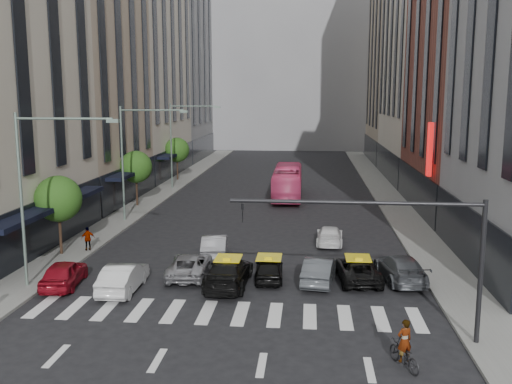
% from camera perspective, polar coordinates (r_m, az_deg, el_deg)
% --- Properties ---
extents(ground, '(160.00, 160.00, 0.00)m').
position_cam_1_polar(ground, '(25.73, -3.32, -13.22)').
color(ground, black).
rests_on(ground, ground).
extents(sidewalk_left, '(3.00, 96.00, 0.15)m').
position_cam_1_polar(sidewalk_left, '(56.41, -10.30, -0.62)').
color(sidewalk_left, slate).
rests_on(sidewalk_left, ground).
extents(sidewalk_right, '(3.00, 96.00, 0.15)m').
position_cam_1_polar(sidewalk_right, '(54.89, 13.50, -1.01)').
color(sidewalk_right, slate).
rests_on(sidewalk_right, ground).
extents(building_left_b, '(8.00, 16.00, 24.00)m').
position_cam_1_polar(building_left_b, '(55.45, -16.84, 11.34)').
color(building_left_b, tan).
rests_on(building_left_b, ground).
extents(building_left_c, '(8.00, 20.00, 36.00)m').
position_cam_1_polar(building_left_c, '(72.87, -11.57, 15.79)').
color(building_left_c, beige).
rests_on(building_left_c, ground).
extents(building_left_d, '(8.00, 18.00, 30.00)m').
position_cam_1_polar(building_left_d, '(90.94, -7.96, 12.74)').
color(building_left_d, gray).
rests_on(building_left_d, ground).
extents(building_right_b, '(8.00, 18.00, 26.00)m').
position_cam_1_polar(building_right_b, '(52.24, 20.66, 12.36)').
color(building_right_b, brown).
rests_on(building_right_b, ground).
extents(building_right_c, '(8.00, 20.00, 40.00)m').
position_cam_1_polar(building_right_c, '(71.39, 16.88, 17.33)').
color(building_right_c, beige).
rests_on(building_right_c, ground).
extents(building_right_d, '(8.00, 18.00, 28.00)m').
position_cam_1_polar(building_right_d, '(89.51, 14.26, 11.95)').
color(building_right_d, tan).
rests_on(building_right_d, ground).
extents(building_far, '(30.00, 10.00, 36.00)m').
position_cam_1_polar(building_far, '(108.77, 3.54, 13.88)').
color(building_far, gray).
rests_on(building_far, ground).
extents(tree_near, '(2.88, 2.88, 4.95)m').
position_cam_1_polar(tree_near, '(37.36, -19.16, -0.65)').
color(tree_near, black).
rests_on(tree_near, sidewalk_left).
extents(tree_mid, '(2.88, 2.88, 4.95)m').
position_cam_1_polar(tree_mid, '(52.17, -11.92, 2.48)').
color(tree_mid, black).
rests_on(tree_mid, sidewalk_left).
extents(tree_far, '(2.88, 2.88, 4.95)m').
position_cam_1_polar(tree_far, '(67.52, -7.91, 4.19)').
color(tree_far, black).
rests_on(tree_far, sidewalk_left).
extents(streetlamp_near, '(5.38, 0.25, 9.00)m').
position_cam_1_polar(streetlamp_near, '(30.92, -20.99, 1.41)').
color(streetlamp_near, gray).
rests_on(streetlamp_near, sidewalk_left).
extents(streetlamp_mid, '(5.38, 0.25, 9.00)m').
position_cam_1_polar(streetlamp_mid, '(45.71, -12.13, 4.32)').
color(streetlamp_mid, gray).
rests_on(streetlamp_mid, sidewalk_left).
extents(streetlamp_far, '(5.38, 0.25, 9.00)m').
position_cam_1_polar(streetlamp_far, '(61.11, -7.63, 5.75)').
color(streetlamp_far, gray).
rests_on(streetlamp_far, sidewalk_left).
extents(traffic_signal, '(10.10, 0.20, 6.00)m').
position_cam_1_polar(traffic_signal, '(23.44, 15.16, -4.32)').
color(traffic_signal, black).
rests_on(traffic_signal, ground).
extents(liberty_sign, '(0.30, 0.70, 4.00)m').
position_cam_1_polar(liberty_sign, '(44.51, 16.98, 4.10)').
color(liberty_sign, red).
rests_on(liberty_sign, ground).
extents(car_red, '(2.16, 4.34, 1.42)m').
position_cam_1_polar(car_red, '(32.02, -18.66, -7.72)').
color(car_red, maroon).
rests_on(car_red, ground).
extents(car_white_front, '(1.60, 4.48, 1.47)m').
position_cam_1_polar(car_white_front, '(30.47, -13.13, -8.29)').
color(car_white_front, silver).
rests_on(car_white_front, ground).
extents(car_silver, '(2.46, 4.84, 1.31)m').
position_cam_1_polar(car_silver, '(32.18, -6.68, -7.28)').
color(car_silver, gray).
rests_on(car_silver, ground).
extents(taxi_left, '(2.28, 5.30, 1.52)m').
position_cam_1_polar(taxi_left, '(30.39, -2.77, -8.04)').
color(taxi_left, black).
rests_on(taxi_left, ground).
extents(taxi_center, '(1.68, 3.79, 1.27)m').
position_cam_1_polar(taxi_center, '(31.39, 1.32, -7.69)').
color(taxi_center, black).
rests_on(taxi_center, ground).
extents(car_grey_mid, '(2.08, 4.50, 1.43)m').
position_cam_1_polar(car_grey_mid, '(31.14, 6.36, -7.74)').
color(car_grey_mid, '#404448').
rests_on(car_grey_mid, ground).
extents(taxi_right, '(2.52, 4.79, 1.29)m').
position_cam_1_polar(taxi_right, '(31.70, 10.13, -7.65)').
color(taxi_right, black).
rests_on(taxi_right, ground).
extents(car_grey_curb, '(2.67, 5.18, 1.44)m').
position_cam_1_polar(car_grey_curb, '(32.18, 14.26, -7.40)').
color(car_grey_curb, '#44474C').
rests_on(car_grey_curb, ground).
extents(car_row2_left, '(1.98, 4.46, 1.42)m').
position_cam_1_polar(car_row2_left, '(35.84, -4.16, -5.38)').
color(car_row2_left, '#ABABB0').
rests_on(car_row2_left, ground).
extents(car_row2_right, '(1.90, 4.29, 1.23)m').
position_cam_1_polar(car_row2_right, '(39.08, 7.37, -4.31)').
color(car_row2_right, white).
rests_on(car_row2_right, ground).
extents(bus, '(2.74, 11.26, 3.13)m').
position_cam_1_polar(bus, '(55.95, 3.18, 0.99)').
color(bus, '#EB457C').
rests_on(bus, ground).
extents(motorcycle, '(1.40, 2.02, 1.01)m').
position_cam_1_polar(motorcycle, '(22.61, 14.57, -15.50)').
color(motorcycle, black).
rests_on(motorcycle, ground).
extents(rider, '(0.71, 0.60, 1.64)m').
position_cam_1_polar(rider, '(22.09, 14.71, -12.38)').
color(rider, gray).
rests_on(rider, motorcycle).
extents(pedestrian_far, '(0.96, 0.76, 1.53)m').
position_cam_1_polar(pedestrian_far, '(38.19, -16.46, -4.50)').
color(pedestrian_far, gray).
rests_on(pedestrian_far, sidewalk_left).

